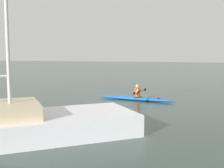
% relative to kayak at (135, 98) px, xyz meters
% --- Properties ---
extents(ground_plane, '(160.00, 160.00, 0.00)m').
position_rel_kayak_xyz_m(ground_plane, '(0.56, -0.07, -0.12)').
color(ground_plane, '#384742').
extents(kayak, '(5.22, 1.41, 0.24)m').
position_rel_kayak_xyz_m(kayak, '(0.00, 0.00, 0.00)').
color(kayak, '#1959A5').
rests_on(kayak, ground).
extents(kayaker, '(0.57, 2.37, 0.78)m').
position_rel_kayak_xyz_m(kayaker, '(-0.14, 0.02, 0.45)').
color(kayaker, '#E04C14').
rests_on(kayaker, kayak).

